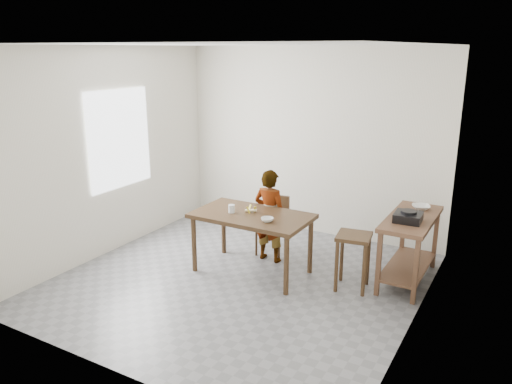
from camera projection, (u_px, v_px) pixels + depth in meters
The scene contains 17 objects.
floor at pixel (239, 282), 5.94m from camera, with size 4.00×4.00×0.04m, color slate.
ceiling at pixel (237, 42), 5.17m from camera, with size 4.00×4.00×0.04m, color white.
wall_back at pixel (311, 142), 7.24m from camera, with size 4.00×0.04×2.70m, color silver.
wall_front at pixel (102, 224), 3.87m from camera, with size 4.00×0.04×2.70m, color silver.
wall_left at pixel (107, 152), 6.51m from camera, with size 0.04×4.00×2.70m, color silver.
wall_right at pixel (425, 196), 4.60m from camera, with size 0.04×4.00×2.70m, color silver.
window_pane at pixel (120, 139), 6.62m from camera, with size 0.02×1.10×1.30m, color white.
dining_table at pixel (252, 243), 6.08m from camera, with size 1.40×0.80×0.75m, color #3D2917, non-canonical shape.
prep_counter at pixel (409, 249), 5.84m from camera, with size 0.50×1.20×0.80m, color brown, non-canonical shape.
child at pixel (270, 216), 6.36m from camera, with size 0.44×0.29×1.21m, color white.
dining_chair at pixel (272, 226), 6.64m from camera, with size 0.37×0.37×0.77m, color #3D2917, non-canonical shape.
stool at pixel (353, 262), 5.67m from camera, with size 0.37×0.37×0.65m, color #3D2917, non-canonical shape.
glass_tumbler at pixel (232, 209), 6.01m from camera, with size 0.08×0.08×0.10m, color silver.
small_bowl at pixel (267, 220), 5.71m from camera, with size 0.15×0.15×0.05m, color white.
banana at pixel (251, 210), 6.03m from camera, with size 0.16×0.12×0.06m, color #FBD158, non-canonical shape.
serving_bowl at pixel (421, 207), 5.98m from camera, with size 0.21×0.21×0.05m, color white.
gas_burner at pixel (408, 217), 5.56m from camera, with size 0.29×0.29×0.10m, color black.
Camera 1 is at (2.84, -4.60, 2.66)m, focal length 35.00 mm.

